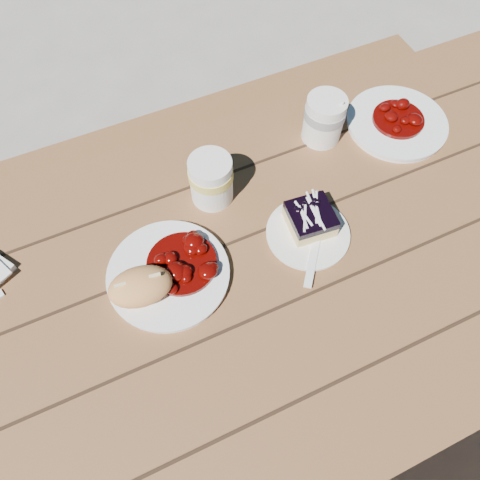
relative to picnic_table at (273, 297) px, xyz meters
name	(u,v)px	position (x,y,z in m)	size (l,w,h in m)	color
ground	(262,367)	(0.00, 0.00, -0.59)	(60.00, 60.00, 0.00)	gray
picnic_table	(273,297)	(0.00, 0.00, 0.00)	(2.00, 1.55, 0.75)	brown
main_plate	(169,275)	(-0.20, 0.06, 0.17)	(0.22, 0.22, 0.02)	white
goulash_stew	(181,260)	(-0.17, 0.07, 0.20)	(0.13, 0.13, 0.04)	#550503
bread_roll	(140,287)	(-0.26, 0.04, 0.21)	(0.12, 0.08, 0.06)	#DE9855
dessert_plate	(308,234)	(0.08, 0.03, 0.17)	(0.16, 0.16, 0.01)	white
blueberry_cake	(310,219)	(0.09, 0.05, 0.19)	(0.09, 0.09, 0.05)	#EFD082
fork_dessert	(313,258)	(0.06, -0.02, 0.17)	(0.03, 0.16, 0.01)	white
coffee_cup	(324,119)	(0.23, 0.25, 0.22)	(0.09, 0.09, 0.11)	white
second_plate	(396,123)	(0.41, 0.21, 0.17)	(0.22, 0.22, 0.02)	white
second_stew	(400,114)	(0.41, 0.21, 0.20)	(0.12, 0.12, 0.04)	#550503
second_cup	(211,180)	(-0.05, 0.20, 0.22)	(0.09, 0.09, 0.11)	white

